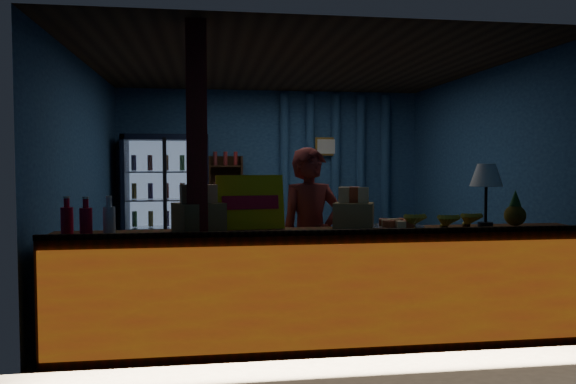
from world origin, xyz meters
The scene contains 19 objects.
ground centered at (0.00, 0.00, 0.00)m, with size 4.60×4.60×0.00m, color #515154.
room_walls centered at (0.00, 0.00, 1.57)m, with size 4.60×4.60×4.60m.
counter centered at (0.00, -1.91, 0.48)m, with size 4.40×0.57×0.99m.
support_post centered at (-1.05, -1.90, 1.30)m, with size 0.16×0.16×2.60m, color maroon.
beverage_cooler centered at (-1.55, 1.92, 0.93)m, with size 1.20×0.62×1.90m.
bottle_shelf centered at (-0.70, 2.06, 0.79)m, with size 0.50×0.28×1.60m.
curtain_folds centered at (1.00, 2.14, 1.30)m, with size 1.74×0.14×2.50m.
framed_picture centered at (0.85, 2.10, 1.75)m, with size 0.36×0.04×0.28m.
shopkeeper centered at (-0.04, -1.35, 0.82)m, with size 0.60×0.39×1.64m, color maroon.
green_chair centered at (1.90, 1.36, 0.26)m, with size 0.56×0.58×0.53m, color #53A657.
side_table centered at (1.16, 1.51, 0.27)m, with size 0.65×0.51×0.65m.
yellow_sign centered at (-0.62, -1.74, 1.18)m, with size 0.57×0.18×0.45m.
soda_bottles centered at (-1.87, -1.96, 1.07)m, with size 0.40×0.17×0.30m.
snack_box_left centered at (-1.04, -1.82, 1.08)m, with size 0.44×0.41×0.38m.
snack_box_centre centered at (0.25, -1.74, 1.07)m, with size 0.40×0.36×0.35m.
pastry_tray centered at (0.58, -1.87, 0.98)m, with size 0.48×0.48×0.08m.
banana_bunches centered at (0.94, -1.98, 1.03)m, with size 0.71×0.28×0.15m.
table_lamp centered at (1.38, -1.86, 1.37)m, with size 0.28×0.28×0.54m.
pineapple centered at (1.64, -1.90, 1.08)m, with size 0.18×0.18×0.31m.
Camera 1 is at (-0.98, -6.35, 1.50)m, focal length 35.00 mm.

